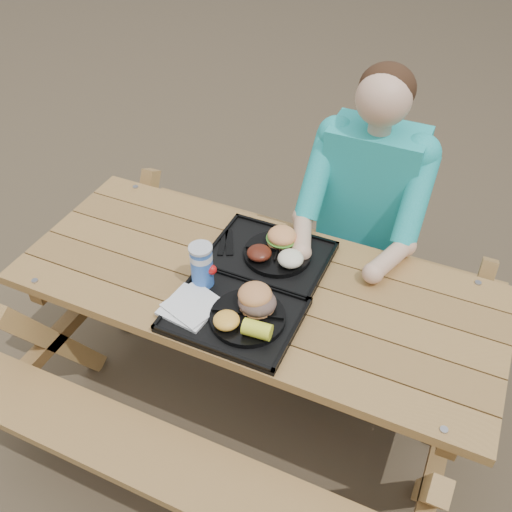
% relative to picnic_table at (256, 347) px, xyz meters
% --- Properties ---
extents(ground, '(60.00, 60.00, 0.00)m').
position_rel_picnic_table_xyz_m(ground, '(0.00, 0.00, -0.38)').
color(ground, '#999999').
rests_on(ground, ground).
extents(picnic_table, '(1.80, 1.49, 0.75)m').
position_rel_picnic_table_xyz_m(picnic_table, '(0.00, 0.00, 0.00)').
color(picnic_table, '#999999').
rests_on(picnic_table, ground).
extents(tray_near, '(0.45, 0.35, 0.02)m').
position_rel_picnic_table_xyz_m(tray_near, '(0.00, -0.19, 0.39)').
color(tray_near, black).
rests_on(tray_near, picnic_table).
extents(tray_far, '(0.45, 0.35, 0.02)m').
position_rel_picnic_table_xyz_m(tray_far, '(-0.01, 0.14, 0.39)').
color(tray_far, black).
rests_on(tray_far, picnic_table).
extents(plate_near, '(0.26, 0.26, 0.02)m').
position_rel_picnic_table_xyz_m(plate_near, '(0.06, -0.20, 0.41)').
color(plate_near, black).
rests_on(plate_near, tray_near).
extents(plate_far, '(0.26, 0.26, 0.02)m').
position_rel_picnic_table_xyz_m(plate_far, '(0.02, 0.15, 0.41)').
color(plate_far, black).
rests_on(plate_far, tray_far).
extents(napkin_stack, '(0.19, 0.19, 0.02)m').
position_rel_picnic_table_xyz_m(napkin_stack, '(-0.15, -0.23, 0.40)').
color(napkin_stack, white).
rests_on(napkin_stack, tray_near).
extents(soda_cup, '(0.08, 0.08, 0.16)m').
position_rel_picnic_table_xyz_m(soda_cup, '(-0.17, -0.10, 0.48)').
color(soda_cup, '#184DB5').
rests_on(soda_cup, tray_near).
extents(condiment_bbq, '(0.04, 0.04, 0.03)m').
position_rel_picnic_table_xyz_m(condiment_bbq, '(0.01, -0.08, 0.41)').
color(condiment_bbq, black).
rests_on(condiment_bbq, tray_near).
extents(condiment_mustard, '(0.05, 0.05, 0.03)m').
position_rel_picnic_table_xyz_m(condiment_mustard, '(0.05, -0.08, 0.41)').
color(condiment_mustard, yellow).
rests_on(condiment_mustard, tray_near).
extents(sandwich, '(0.12, 0.12, 0.13)m').
position_rel_picnic_table_xyz_m(sandwich, '(0.07, -0.15, 0.48)').
color(sandwich, '#DC8B4D').
rests_on(sandwich, plate_near).
extents(mac_cheese, '(0.09, 0.09, 0.04)m').
position_rel_picnic_table_xyz_m(mac_cheese, '(0.01, -0.26, 0.44)').
color(mac_cheese, '#FFBF43').
rests_on(mac_cheese, plate_near).
extents(corn_cob, '(0.10, 0.10, 0.06)m').
position_rel_picnic_table_xyz_m(corn_cob, '(0.12, -0.26, 0.44)').
color(corn_cob, '#F7FF35').
rests_on(corn_cob, plate_near).
extents(cutlery_far, '(0.10, 0.15, 0.01)m').
position_rel_picnic_table_xyz_m(cutlery_far, '(-0.18, 0.14, 0.40)').
color(cutlery_far, black).
rests_on(cutlery_far, tray_far).
extents(burger, '(0.11, 0.11, 0.10)m').
position_rel_picnic_table_xyz_m(burger, '(0.02, 0.20, 0.47)').
color(burger, '#F89B57').
rests_on(burger, plate_far).
extents(baked_beans, '(0.09, 0.09, 0.04)m').
position_rel_picnic_table_xyz_m(baked_beans, '(-0.03, 0.09, 0.44)').
color(baked_beans, '#531C10').
rests_on(baked_beans, plate_far).
extents(potato_salad, '(0.10, 0.10, 0.05)m').
position_rel_picnic_table_xyz_m(potato_salad, '(0.09, 0.10, 0.44)').
color(potato_salad, white).
rests_on(potato_salad, plate_far).
extents(diner, '(0.48, 0.84, 1.28)m').
position_rel_picnic_table_xyz_m(diner, '(0.25, 0.60, 0.27)').
color(diner, '#1D98CC').
rests_on(diner, ground).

